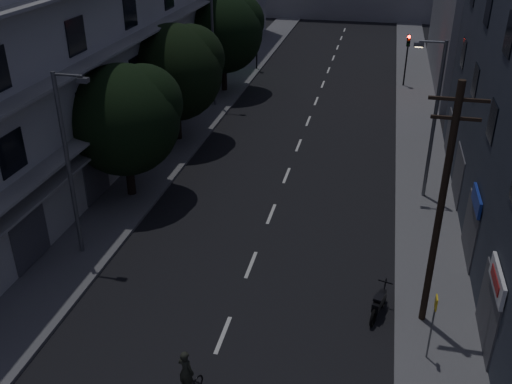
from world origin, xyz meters
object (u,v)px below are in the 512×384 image
at_px(utility_pole, 441,206).
at_px(bus_stop_sign, 434,317).
at_px(cyclist, 187,384).
at_px(motorcycle, 379,304).

height_order(utility_pole, bus_stop_sign, utility_pole).
bearing_deg(cyclist, utility_pole, 57.78).
height_order(utility_pole, cyclist, utility_pole).
xyz_separation_m(utility_pole, motorcycle, (-1.59, 0.04, -4.37)).
bearing_deg(motorcycle, bus_stop_sign, -36.07).
relative_size(motorcycle, cyclist, 0.98).
bearing_deg(bus_stop_sign, cyclist, -155.55).
xyz_separation_m(bus_stop_sign, cyclist, (-7.34, -3.34, -1.23)).
height_order(motorcycle, cyclist, cyclist).
relative_size(utility_pole, motorcycle, 4.72).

